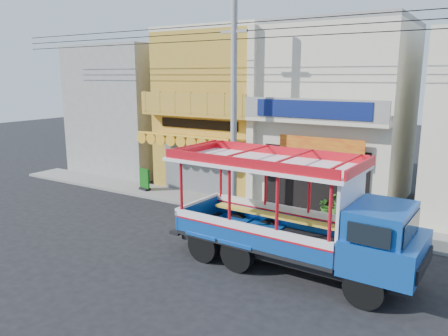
% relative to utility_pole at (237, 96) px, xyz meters
% --- Properties ---
extents(ground, '(90.00, 90.00, 0.00)m').
position_rel_utility_pole_xyz_m(ground, '(0.85, -3.30, -5.03)').
color(ground, black).
rests_on(ground, ground).
extents(sidewalk, '(30.00, 2.00, 0.12)m').
position_rel_utility_pole_xyz_m(sidewalk, '(0.85, 0.70, -4.97)').
color(sidewalk, slate).
rests_on(sidewalk, ground).
extents(shophouse_left, '(6.00, 7.50, 8.24)m').
position_rel_utility_pole_xyz_m(shophouse_left, '(-3.15, 4.66, -0.92)').
color(shophouse_left, '#BD8B2A').
rests_on(shophouse_left, ground).
extents(shophouse_right, '(6.00, 6.75, 8.24)m').
position_rel_utility_pole_xyz_m(shophouse_right, '(2.85, 4.66, -0.93)').
color(shophouse_right, beige).
rests_on(shophouse_right, ground).
extents(party_pilaster, '(0.35, 0.30, 8.00)m').
position_rel_utility_pole_xyz_m(party_pilaster, '(-0.15, 1.55, -1.03)').
color(party_pilaster, beige).
rests_on(party_pilaster, ground).
extents(filler_building_left, '(6.00, 6.00, 7.60)m').
position_rel_utility_pole_xyz_m(filler_building_left, '(-10.15, 4.70, -1.23)').
color(filler_building_left, gray).
rests_on(filler_building_left, ground).
extents(utility_pole, '(28.00, 0.26, 9.00)m').
position_rel_utility_pole_xyz_m(utility_pole, '(0.00, 0.00, 0.00)').
color(utility_pole, gray).
rests_on(utility_pole, ground).
extents(songthaew_truck, '(7.78, 2.86, 3.59)m').
position_rel_utility_pole_xyz_m(songthaew_truck, '(4.75, -3.96, -3.30)').
color(songthaew_truck, black).
rests_on(songthaew_truck, ground).
extents(green_sign, '(0.73, 0.46, 1.12)m').
position_rel_utility_pole_xyz_m(green_sign, '(-5.80, 0.60, -4.44)').
color(green_sign, black).
rests_on(green_sign, sidewalk).
extents(potted_plant_a, '(1.05, 1.04, 0.88)m').
position_rel_utility_pole_xyz_m(potted_plant_a, '(3.59, 1.39, -4.47)').
color(potted_plant_a, '#2A611B').
rests_on(potted_plant_a, sidewalk).
extents(potted_plant_b, '(0.65, 0.71, 1.03)m').
position_rel_utility_pole_xyz_m(potted_plant_b, '(4.98, 0.72, -4.40)').
color(potted_plant_b, '#2A611B').
rests_on(potted_plant_b, sidewalk).
extents(potted_plant_c, '(0.82, 0.82, 1.09)m').
position_rel_utility_pole_xyz_m(potted_plant_c, '(3.96, 1.34, -4.37)').
color(potted_plant_c, '#2A611B').
rests_on(potted_plant_c, sidewalk).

